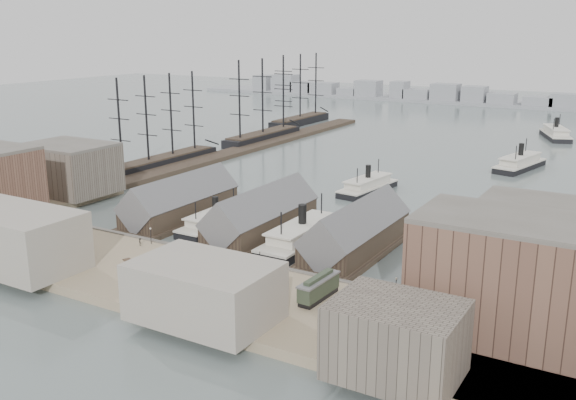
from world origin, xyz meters
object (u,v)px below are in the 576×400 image
Objects in this scene: tram at (319,289)px; horse_cart_left at (31,227)px; ferry_docked_west at (216,221)px; horse_cart_center at (137,262)px; horse_cart_right at (235,287)px.

tram reaches higher than horse_cart_left.
ferry_docked_west is at bearing -53.58° from horse_cart_left.
tram reaches higher than horse_cart_center.
ferry_docked_west reaches higher than horse_cart_center.
horse_cart_left is at bearing 73.31° from horse_cart_right.
ferry_docked_west is at bearing 30.31° from horse_cart_center.
horse_cart_right is at bearing -48.87° from ferry_docked_west.
ferry_docked_west is 5.04× the size of horse_cart_center.
ferry_docked_west is 5.26× the size of horse_cart_right.
ferry_docked_west reaches higher than horse_cart_left.
tram is 2.39× the size of horse_cart_left.
horse_cart_left is at bearing -177.51° from tram.
horse_cart_right is (-15.54, -4.69, -1.24)m from tram.
horse_cart_left is (-80.31, 0.51, -1.22)m from tram.
tram is at bearing -33.29° from ferry_docked_west.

